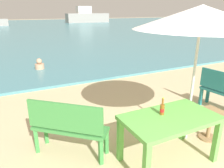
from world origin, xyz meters
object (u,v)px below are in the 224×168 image
patio_umbrella (201,17)px  bench_green_left (68,125)px  swimmer_person (40,65)px  boat_fishing_trawler (87,17)px  beer_bottle_amber (162,109)px  picnic_table_green (170,123)px  side_table_wood (210,121)px

patio_umbrella → bench_green_left: 2.62m
swimmer_person → bench_green_left: bearing=-94.4°
bench_green_left → boat_fishing_trawler: bearing=69.0°
beer_bottle_amber → swimmer_person: 6.27m
picnic_table_green → patio_umbrella: 1.67m
bench_green_left → side_table_wood: bearing=-15.5°
swimmer_person → boat_fishing_trawler: bearing=66.3°
picnic_table_green → side_table_wood: (1.08, 0.13, -0.30)m
beer_bottle_amber → swimmer_person: size_ratio=0.65×
side_table_wood → beer_bottle_amber: bearing=-178.8°
picnic_table_green → patio_umbrella: patio_umbrella is taller
bench_green_left → swimmer_person: bench_green_left is taller
picnic_table_green → beer_bottle_amber: size_ratio=5.28×
patio_umbrella → boat_fishing_trawler: 38.57m
swimmer_person → beer_bottle_amber: bearing=-82.5°
patio_umbrella → swimmer_person: (-1.61, 5.97, -1.88)m
boat_fishing_trawler → patio_umbrella: bearing=-107.9°
patio_umbrella → side_table_wood: patio_umbrella is taller
side_table_wood → boat_fishing_trawler: size_ratio=0.07×
bench_green_left → swimmer_person: 5.52m
boat_fishing_trawler → side_table_wood: bearing=-107.3°
patio_umbrella → side_table_wood: bearing=-28.3°
side_table_wood → bench_green_left: bearing=164.5°
beer_bottle_amber → side_table_wood: (1.15, 0.02, -0.50)m
patio_umbrella → swimmer_person: patio_umbrella is taller
side_table_wood → boat_fishing_trawler: bearing=72.7°
side_table_wood → swimmer_person: (-1.96, 6.16, -0.11)m
picnic_table_green → bench_green_left: bearing=148.6°
picnic_table_green → patio_umbrella: (0.73, 0.32, 1.47)m
beer_bottle_amber → swimmer_person: (-0.81, 6.18, -0.61)m
swimmer_person → patio_umbrella: bearing=-74.9°
patio_umbrella → boat_fishing_trawler: (11.84, 36.70, -1.01)m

